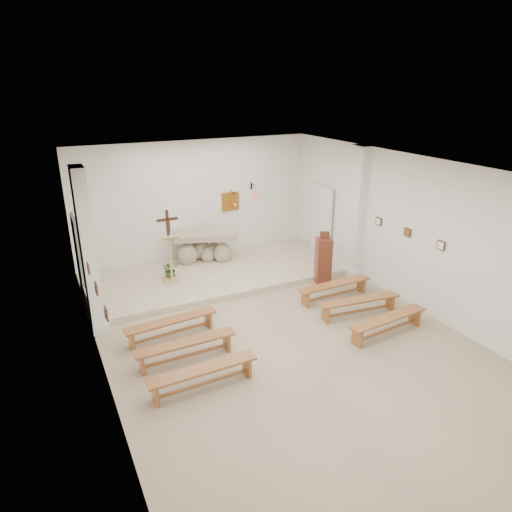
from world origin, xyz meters
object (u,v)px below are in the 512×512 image
lectern (171,258)px  donation_pedestal (323,260)px  altar (205,249)px  bench_right_second (359,303)px  crucifix_stand (169,239)px  bench_left_front (171,324)px  bench_right_third (388,321)px  bench_left_second (186,346)px  bench_left_third (203,373)px  bench_right_front (334,287)px

lectern → donation_pedestal: lectern is taller
altar → lectern: lectern is taller
altar → bench_right_second: (2.06, -4.42, -0.19)m
lectern → donation_pedestal: 3.95m
crucifix_stand → donation_pedestal: bearing=-28.4°
crucifix_stand → bench_left_front: 3.00m
altar → bench_right_third: bearing=-51.8°
altar → bench_left_second: 4.87m
lectern → bench_left_third: bearing=-93.1°
bench_left_front → bench_left_third: size_ratio=1.01×
bench_left_front → bench_left_third: 1.90m
bench_right_front → bench_left_second: same height
bench_left_third → bench_left_front: bearing=88.5°
bench_left_second → bench_right_second: bearing=-0.9°
bench_right_second → bench_left_front: bearing=173.5°
altar → lectern: 1.68m
lectern → bench_left_front: (-0.74, -2.45, -0.48)m
altar → bench_left_third: (-2.03, -5.37, -0.19)m
bench_left_second → bench_right_third: 4.20m
altar → bench_right_second: altar is taller
bench_right_second → bench_left_third: 4.20m
bench_right_front → bench_right_third: same height
bench_right_front → bench_left_second: 4.20m
bench_left_second → bench_left_third: (0.00, -0.95, 0.00)m
altar → bench_right_second: 4.88m
bench_left_front → bench_right_front: 4.09m
bench_left_second → bench_right_third: (4.09, -0.95, 0.00)m
altar → bench_left_third: bearing=-93.4°
bench_left_front → bench_left_second: size_ratio=1.01×
bench_right_front → bench_right_third: size_ratio=0.99×
donation_pedestal → bench_left_second: bearing=-136.5°
bench_right_second → crucifix_stand: bearing=138.2°
bench_left_second → bench_right_third: same height
lectern → bench_right_second: lectern is taller
bench_right_front → bench_left_second: size_ratio=1.00×
donation_pedestal → bench_right_front: (-0.29, -0.95, -0.32)m
lectern → bench_right_third: bearing=-45.9°
crucifix_stand → donation_pedestal: (3.58, -1.80, -0.58)m
bench_left_front → bench_left_second: same height
bench_right_second → altar: bearing=121.5°
bench_left_second → lectern: bearing=76.9°
crucifix_stand → bench_left_second: bearing=-103.9°
donation_pedestal → bench_left_front: size_ratio=0.72×
bench_right_third → crucifix_stand: bearing=120.2°
lectern → bench_left_third: 4.44m
donation_pedestal → bench_right_front: bearing=-87.2°
bench_left_front → bench_left_third: bearing=-95.0°
altar → bench_right_front: altar is taller
bench_left_third → bench_right_third: 4.09m
bench_left_front → altar: bearing=54.6°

